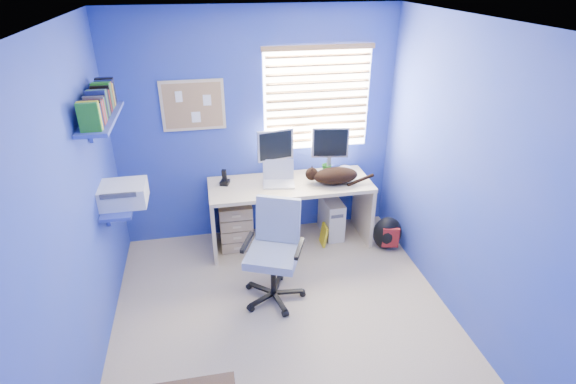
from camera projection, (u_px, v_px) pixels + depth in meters
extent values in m
cube|color=#C5B488|center=(286.00, 321.00, 3.98)|extent=(3.00, 3.20, 0.00)
cube|color=white|center=(285.00, 22.00, 2.85)|extent=(3.00, 3.20, 0.00)
cube|color=#3A4AAB|center=(257.00, 129.00, 4.81)|extent=(3.00, 0.01, 2.50)
cube|color=#3A4AAB|center=(352.00, 358.00, 2.02)|extent=(3.00, 0.01, 2.50)
cube|color=#3A4AAB|center=(76.00, 216.00, 3.16)|extent=(0.01, 3.20, 2.50)
cube|color=#3A4AAB|center=(465.00, 180.00, 3.67)|extent=(0.01, 3.20, 2.50)
cube|color=beige|center=(290.00, 213.00, 4.96)|extent=(1.74, 0.65, 0.74)
cube|color=silver|center=(279.00, 175.00, 4.72)|extent=(0.36, 0.30, 0.22)
cube|color=silver|center=(275.00, 153.00, 4.83)|extent=(0.42, 0.19, 0.54)
cube|color=silver|center=(329.00, 151.00, 4.91)|extent=(0.41, 0.18, 0.54)
cube|color=black|center=(224.00, 177.00, 4.73)|extent=(0.12, 0.13, 0.17)
imported|color=#22771D|center=(327.00, 169.00, 5.01)|extent=(0.10, 0.09, 0.10)
cylinder|color=silver|center=(345.00, 170.00, 5.02)|extent=(0.13, 0.13, 0.07)
ellipsoid|color=black|center=(336.00, 176.00, 4.76)|extent=(0.53, 0.37, 0.17)
cube|color=beige|center=(331.00, 217.00, 5.18)|extent=(0.21, 0.45, 0.45)
cube|color=tan|center=(236.00, 226.00, 4.92)|extent=(0.35, 0.28, 0.54)
cube|color=yellow|center=(324.00, 235.00, 5.03)|extent=(0.03, 0.17, 0.24)
ellipsoid|color=black|center=(387.00, 233.00, 4.94)|extent=(0.37, 0.31, 0.38)
cylinder|color=black|center=(274.00, 295.00, 4.26)|extent=(0.73, 0.73, 0.06)
cylinder|color=black|center=(273.00, 276.00, 4.16)|extent=(0.07, 0.07, 0.38)
cube|color=#8997C1|center=(273.00, 256.00, 4.05)|extent=(0.59, 0.59, 0.08)
cube|color=#8997C1|center=(278.00, 219.00, 4.12)|extent=(0.40, 0.22, 0.43)
cube|color=white|center=(317.00, 99.00, 4.78)|extent=(1.15, 0.01, 1.10)
cube|color=#AA7852|center=(318.00, 99.00, 4.76)|extent=(1.10, 0.03, 1.00)
cube|color=beige|center=(193.00, 105.00, 4.55)|extent=(0.64, 0.02, 0.52)
cube|color=tan|center=(193.00, 106.00, 4.54)|extent=(0.58, 0.01, 0.46)
cube|color=#3443AA|center=(119.00, 205.00, 3.99)|extent=(0.26, 0.55, 0.03)
cube|color=silver|center=(122.00, 194.00, 3.95)|extent=(0.42, 0.34, 0.18)
cube|color=#3443AA|center=(101.00, 118.00, 3.62)|extent=(0.24, 0.90, 0.03)
cube|color=navy|center=(97.00, 103.00, 3.56)|extent=(0.15, 0.80, 0.22)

